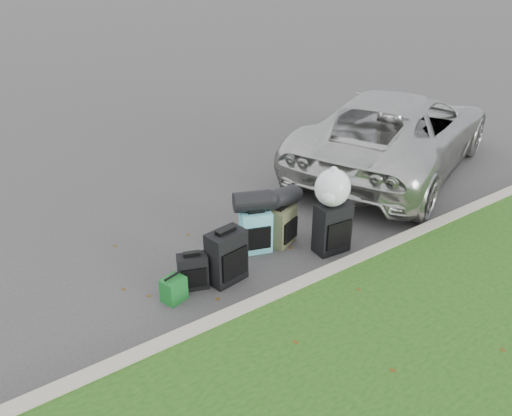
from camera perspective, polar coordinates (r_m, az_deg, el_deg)
ground at (r=6.76m, az=1.67°, el=-4.57°), size 120.00×120.00×0.00m
curb at (r=6.09m, az=7.38°, el=-7.93°), size 120.00×0.18×0.15m
suv at (r=9.42m, az=15.72°, el=8.47°), size 5.65×4.10×1.43m
suitcase_small_black at (r=5.94m, az=-7.22°, el=-7.22°), size 0.39×0.30×0.44m
suitcase_large_black_left at (r=5.97m, az=-3.39°, el=-5.56°), size 0.50×0.34×0.66m
suitcase_olive at (r=6.74m, az=2.99°, el=-2.06°), size 0.45×0.37×0.54m
suitcase_teal at (r=6.56m, az=-0.02°, el=-2.73°), size 0.46×0.36×0.57m
suitcase_large_black_right at (r=6.61m, az=8.70°, el=-2.27°), size 0.48×0.32×0.68m
tote_green at (r=5.81m, az=-9.38°, el=-9.16°), size 0.30×0.27×0.29m
tote_navy at (r=6.68m, az=-3.62°, el=-3.73°), size 0.28×0.23×0.26m
duffel_left at (r=6.59m, az=2.73°, el=1.15°), size 0.49×0.28×0.26m
duffel_right at (r=6.41m, az=-0.44°, el=0.78°), size 0.55×0.44×0.27m
trash_bag at (r=6.36m, az=8.74°, el=2.31°), size 0.47×0.47×0.47m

